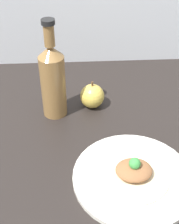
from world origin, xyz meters
The scene contains 5 objects.
ground_plane centered at (0.00, 0.00, -2.00)cm, with size 180.00×110.00×4.00cm, color black.
plate centered at (6.64, -4.43, 0.78)cm, with size 27.80×27.80×1.47cm.
plated_food centered at (6.64, -4.43, 2.57)cm, with size 16.52×16.52×5.32cm.
cider_bottle centered at (-11.87, 21.78, 11.43)cm, with size 6.92×6.92×28.21cm.
apple centered at (-0.89, 24.38, 3.59)cm, with size 7.17×7.17×8.54cm.
Camera 1 is at (-6.11, -51.04, 56.44)cm, focal length 50.00 mm.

